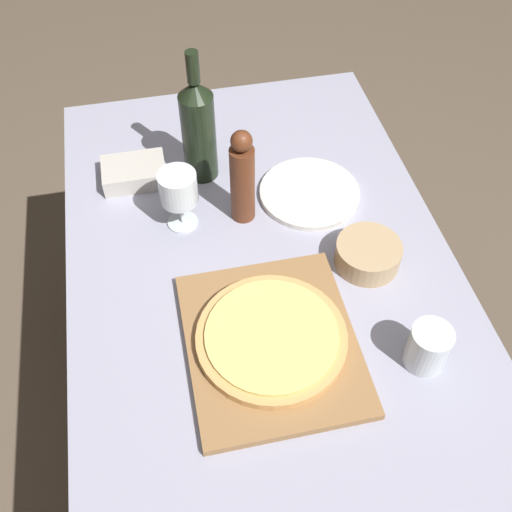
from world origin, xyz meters
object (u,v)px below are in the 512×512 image
Objects in this scene: pizza at (272,337)px; pepper_mill at (242,178)px; wine_bottle at (198,129)px; small_bowl at (368,254)px; wine_glass at (178,190)px.

pepper_mill reaches higher than pizza.
small_bowl is (0.29, -0.35, -0.11)m from wine_bottle.
pizza is 2.08× the size of small_bowl.
pizza is 1.21× the size of pepper_mill.
small_bowl reaches higher than pizza.
pepper_mill is at bearing -66.36° from wine_bottle.
wine_glass reaches higher than small_bowl.
wine_bottle is at bearing 130.47° from small_bowl.
wine_bottle is 1.38× the size of pepper_mill.
wine_glass is (-0.07, -0.15, -0.03)m from wine_bottle.
wine_bottle reaches higher than pizza.
wine_bottle reaches higher than wine_glass.
wine_glass is at bearing 109.26° from pizza.
wine_glass is (-0.14, 0.00, -0.01)m from pepper_mill.
pepper_mill is 0.31m from small_bowl.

